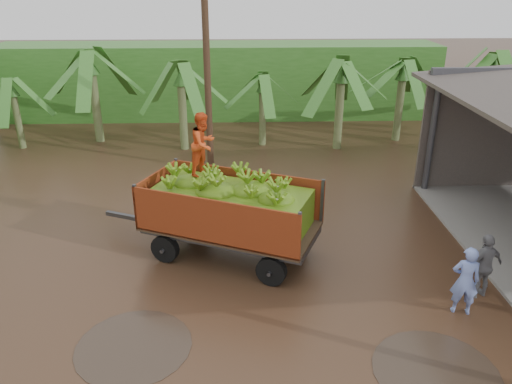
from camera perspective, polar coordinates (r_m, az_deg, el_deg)
ground at (r=11.84m, az=3.09°, el=-11.11°), size 100.00×100.00×0.00m
hedge_north at (r=26.19m, az=-4.30°, el=12.61°), size 22.00×3.00×3.60m
banana_trailer at (r=12.59m, az=-3.02°, el=-1.89°), size 5.96×3.64×3.63m
man_blue at (r=11.58m, az=22.80°, el=-9.31°), size 0.65×0.50×1.60m
man_grey at (r=12.32m, az=24.63°, el=-7.67°), size 0.99×0.64×1.56m
utility_pole at (r=17.92m, az=-5.67°, el=15.19°), size 1.20×0.24×8.21m
banana_plants at (r=17.38m, az=-13.25°, el=6.49°), size 24.93×20.86×4.02m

